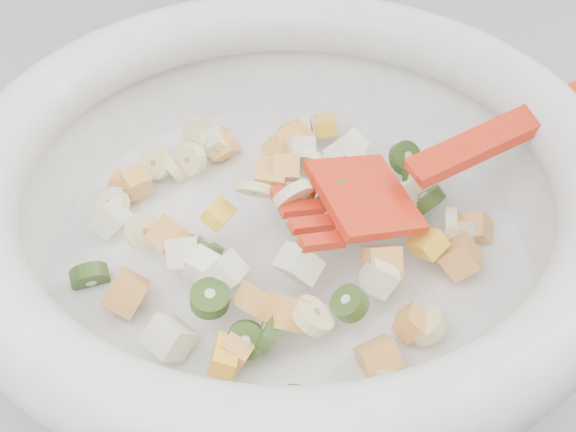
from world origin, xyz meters
name	(u,v)px	position (x,y,z in m)	size (l,w,h in m)	color
mixing_bowl	(289,198)	(0.03, 1.39, 0.97)	(0.53, 0.44, 0.14)	white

